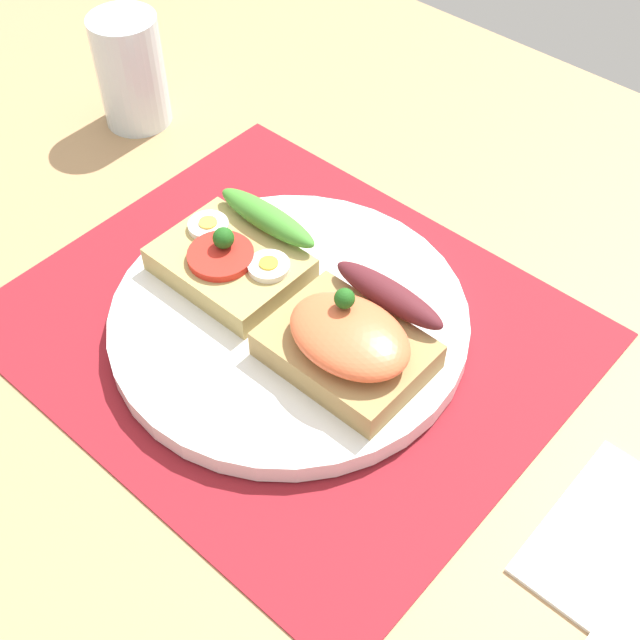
{
  "coord_description": "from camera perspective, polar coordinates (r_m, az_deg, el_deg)",
  "views": [
    {
      "loc": [
        28.72,
        -29.02,
        47.47
      ],
      "look_at": [
        3.0,
        0.0,
        3.38
      ],
      "focal_mm": 47.62,
      "sensor_mm": 36.0,
      "label": 1
    }
  ],
  "objects": [
    {
      "name": "ground_plane",
      "position": [
        0.64,
        -2.02,
        -1.61
      ],
      "size": [
        120.0,
        90.0,
        3.2
      ],
      "primitive_type": "cube",
      "color": "tan"
    },
    {
      "name": "placemat",
      "position": [
        0.62,
        -2.06,
        -0.59
      ],
      "size": [
        39.03,
        33.18,
        0.3
      ],
      "primitive_type": "cube",
      "color": "maroon",
      "rests_on": "ground_plane"
    },
    {
      "name": "plate",
      "position": [
        0.62,
        -2.08,
        -0.02
      ],
      "size": [
        26.1,
        26.1,
        1.58
      ],
      "primitive_type": "cylinder",
      "color": "white",
      "rests_on": "placemat"
    },
    {
      "name": "sandwich_egg_tomato",
      "position": [
        0.63,
        -5.83,
        4.24
      ],
      "size": [
        10.67,
        9.45,
        4.24
      ],
      "color": "tan",
      "rests_on": "plate"
    },
    {
      "name": "sandwich_salmon",
      "position": [
        0.57,
        2.16,
        -1.28
      ],
      "size": [
        10.75,
        9.51,
        5.92
      ],
      "color": "#A48650",
      "rests_on": "plate"
    },
    {
      "name": "drinking_glass",
      "position": [
        0.81,
        -12.6,
        16.01
      ],
      "size": [
        6.11,
        6.11,
        10.3
      ],
      "primitive_type": "cylinder",
      "color": "silver",
      "rests_on": "ground_plane"
    }
  ]
}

